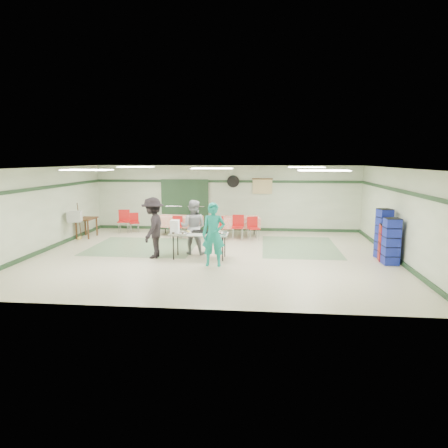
# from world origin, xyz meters

# --- Properties ---
(floor) EXTENTS (11.00, 11.00, 0.00)m
(floor) POSITION_xyz_m (0.00, 0.00, 0.00)
(floor) COLOR beige
(floor) RESTS_ON ground
(ceiling) EXTENTS (11.00, 11.00, 0.00)m
(ceiling) POSITION_xyz_m (0.00, 0.00, 2.70)
(ceiling) COLOR white
(ceiling) RESTS_ON wall_back
(wall_back) EXTENTS (11.00, 0.00, 11.00)m
(wall_back) POSITION_xyz_m (0.00, 4.50, 1.35)
(wall_back) COLOR beige
(wall_back) RESTS_ON floor
(wall_front) EXTENTS (11.00, 0.00, 11.00)m
(wall_front) POSITION_xyz_m (0.00, -4.50, 1.35)
(wall_front) COLOR beige
(wall_front) RESTS_ON floor
(wall_left) EXTENTS (0.00, 9.00, 9.00)m
(wall_left) POSITION_xyz_m (-5.50, 0.00, 1.35)
(wall_left) COLOR beige
(wall_left) RESTS_ON floor
(wall_right) EXTENTS (0.00, 9.00, 9.00)m
(wall_right) POSITION_xyz_m (5.50, 0.00, 1.35)
(wall_right) COLOR beige
(wall_right) RESTS_ON floor
(trim_back) EXTENTS (11.00, 0.06, 0.10)m
(trim_back) POSITION_xyz_m (0.00, 4.47, 2.05)
(trim_back) COLOR #203C23
(trim_back) RESTS_ON wall_back
(baseboard_back) EXTENTS (11.00, 0.06, 0.12)m
(baseboard_back) POSITION_xyz_m (0.00, 4.47, 0.06)
(baseboard_back) COLOR #203C23
(baseboard_back) RESTS_ON floor
(trim_left) EXTENTS (0.06, 9.00, 0.10)m
(trim_left) POSITION_xyz_m (-5.47, 0.00, 2.05)
(trim_left) COLOR #203C23
(trim_left) RESTS_ON wall_back
(baseboard_left) EXTENTS (0.06, 9.00, 0.12)m
(baseboard_left) POSITION_xyz_m (-5.47, 0.00, 0.06)
(baseboard_left) COLOR #203C23
(baseboard_left) RESTS_ON floor
(trim_right) EXTENTS (0.06, 9.00, 0.10)m
(trim_right) POSITION_xyz_m (5.47, 0.00, 2.05)
(trim_right) COLOR #203C23
(trim_right) RESTS_ON wall_back
(baseboard_right) EXTENTS (0.06, 9.00, 0.12)m
(baseboard_right) POSITION_xyz_m (5.47, 0.00, 0.06)
(baseboard_right) COLOR #203C23
(baseboard_right) RESTS_ON floor
(green_patch_a) EXTENTS (3.50, 3.00, 0.01)m
(green_patch_a) POSITION_xyz_m (-2.50, 1.00, 0.00)
(green_patch_a) COLOR gray
(green_patch_a) RESTS_ON floor
(green_patch_b) EXTENTS (2.50, 3.50, 0.01)m
(green_patch_b) POSITION_xyz_m (2.80, 1.50, 0.00)
(green_patch_b) COLOR gray
(green_patch_b) RESTS_ON floor
(double_door_left) EXTENTS (0.90, 0.06, 2.10)m
(double_door_left) POSITION_xyz_m (-2.20, 4.44, 1.05)
(double_door_left) COLOR gray
(double_door_left) RESTS_ON floor
(double_door_right) EXTENTS (0.90, 0.06, 2.10)m
(double_door_right) POSITION_xyz_m (-1.25, 4.44, 1.05)
(double_door_right) COLOR gray
(double_door_right) RESTS_ON floor
(door_frame) EXTENTS (2.00, 0.03, 2.15)m
(door_frame) POSITION_xyz_m (-1.73, 4.42, 1.05)
(door_frame) COLOR #203C23
(door_frame) RESTS_ON floor
(wall_fan) EXTENTS (0.50, 0.10, 0.50)m
(wall_fan) POSITION_xyz_m (0.30, 4.44, 2.05)
(wall_fan) COLOR black
(wall_fan) RESTS_ON wall_back
(scroll_banner) EXTENTS (0.80, 0.02, 0.60)m
(scroll_banner) POSITION_xyz_m (1.50, 4.44, 1.85)
(scroll_banner) COLOR #D0BF82
(scroll_banner) RESTS_ON wall_back
(serving_table) EXTENTS (1.71, 0.72, 0.76)m
(serving_table) POSITION_xyz_m (-0.34, -0.39, 0.71)
(serving_table) COLOR #AEAFAA
(serving_table) RESTS_ON floor
(sheet_tray_right) EXTENTS (0.63, 0.48, 0.02)m
(sheet_tray_right) POSITION_xyz_m (0.17, -0.46, 0.77)
(sheet_tray_right) COLOR silver
(sheet_tray_right) RESTS_ON serving_table
(sheet_tray_mid) EXTENTS (0.63, 0.48, 0.02)m
(sheet_tray_mid) POSITION_xyz_m (-0.47, -0.32, 0.77)
(sheet_tray_mid) COLOR silver
(sheet_tray_mid) RESTS_ON serving_table
(sheet_tray_left) EXTENTS (0.55, 0.42, 0.02)m
(sheet_tray_left) POSITION_xyz_m (-0.94, -0.55, 0.77)
(sheet_tray_left) COLOR silver
(sheet_tray_left) RESTS_ON serving_table
(baking_pan) EXTENTS (0.50, 0.32, 0.08)m
(baking_pan) POSITION_xyz_m (-0.31, -0.36, 0.80)
(baking_pan) COLOR black
(baking_pan) RESTS_ON serving_table
(foam_box_stack) EXTENTS (0.25, 0.23, 0.39)m
(foam_box_stack) POSITION_xyz_m (-1.09, -0.37, 0.96)
(foam_box_stack) COLOR white
(foam_box_stack) RESTS_ON serving_table
(volunteer_teal) EXTENTS (0.65, 0.43, 1.77)m
(volunteer_teal) POSITION_xyz_m (0.19, -1.19, 0.89)
(volunteer_teal) COLOR #148E7E
(volunteer_teal) RESTS_ON floor
(volunteer_grey) EXTENTS (0.88, 0.71, 1.71)m
(volunteer_grey) POSITION_xyz_m (-0.63, 0.15, 0.85)
(volunteer_grey) COLOR gray
(volunteer_grey) RESTS_ON floor
(volunteer_dark) EXTENTS (0.69, 1.19, 1.83)m
(volunteer_dark) POSITION_xyz_m (-1.74, -0.44, 0.92)
(volunteer_dark) COLOR black
(volunteer_dark) RESTS_ON floor
(dining_table_a) EXTENTS (1.93, 1.08, 0.77)m
(dining_table_a) POSITION_xyz_m (0.50, 3.14, 0.57)
(dining_table_a) COLOR red
(dining_table_a) RESTS_ON floor
(dining_table_b) EXTENTS (1.83, 1.03, 0.77)m
(dining_table_b) POSITION_xyz_m (-1.70, 3.14, 0.57)
(dining_table_b) COLOR red
(dining_table_b) RESTS_ON floor
(chair_a) EXTENTS (0.44, 0.44, 0.91)m
(chair_a) POSITION_xyz_m (0.63, 2.58, 0.56)
(chair_a) COLOR red
(chair_a) RESTS_ON floor
(chair_b) EXTENTS (0.43, 0.43, 0.85)m
(chair_b) POSITION_xyz_m (-0.12, 2.57, 0.52)
(chair_b) COLOR red
(chair_b) RESTS_ON floor
(chair_c) EXTENTS (0.50, 0.50, 0.85)m
(chair_c) POSITION_xyz_m (1.18, 2.57, 0.52)
(chair_c) COLOR red
(chair_c) RESTS_ON floor
(chair_d) EXTENTS (0.45, 0.45, 0.84)m
(chair_d) POSITION_xyz_m (-1.69, 2.57, 0.51)
(chair_d) COLOR red
(chair_d) RESTS_ON floor
(chair_loose_a) EXTENTS (0.49, 0.49, 0.80)m
(chair_loose_a) POSITION_xyz_m (-3.67, 3.61, 0.48)
(chair_loose_a) COLOR red
(chair_loose_a) RESTS_ON floor
(chair_loose_b) EXTENTS (0.51, 0.51, 0.94)m
(chair_loose_b) POSITION_xyz_m (-4.03, 3.43, 0.58)
(chair_loose_b) COLOR red
(chair_loose_b) RESTS_ON floor
(crate_stack_blue_a) EXTENTS (0.46, 0.46, 1.50)m
(crate_stack_blue_a) POSITION_xyz_m (5.15, 0.16, 0.75)
(crate_stack_blue_a) COLOR navy
(crate_stack_blue_a) RESTS_ON floor
(crate_stack_red) EXTENTS (0.47, 0.47, 1.09)m
(crate_stack_red) POSITION_xyz_m (5.15, -0.20, 0.55)
(crate_stack_red) COLOR maroon
(crate_stack_red) RESTS_ON floor
(crate_stack_blue_b) EXTENTS (0.42, 0.42, 1.33)m
(crate_stack_blue_b) POSITION_xyz_m (5.15, -0.59, 0.67)
(crate_stack_blue_b) COLOR navy
(crate_stack_blue_b) RESTS_ON floor
(printer_table) EXTENTS (0.60, 0.91, 0.74)m
(printer_table) POSITION_xyz_m (-5.15, 2.42, 0.64)
(printer_table) COLOR brown
(printer_table) RESTS_ON floor
(office_printer) EXTENTS (0.56, 0.52, 0.37)m
(office_printer) POSITION_xyz_m (-5.15, 1.50, 0.93)
(office_printer) COLOR #B5B5B0
(office_printer) RESTS_ON printer_table
(broom) EXTENTS (0.04, 0.22, 1.34)m
(broom) POSITION_xyz_m (-5.23, 2.01, 0.70)
(broom) COLOR brown
(broom) RESTS_ON floor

